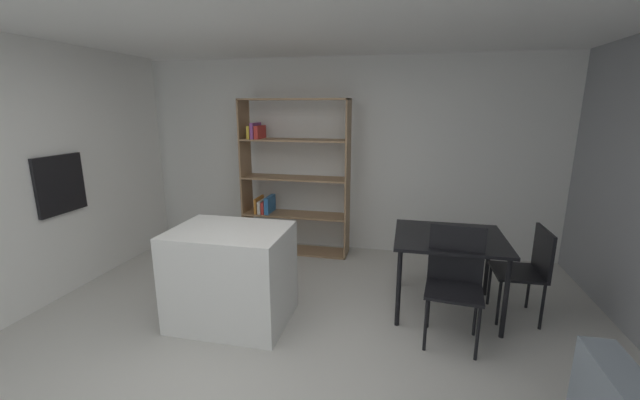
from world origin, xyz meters
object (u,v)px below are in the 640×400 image
(built_in_oven, at_px, (60,184))
(dining_table, at_px, (449,244))
(kitchen_island, at_px, (232,275))
(dining_chair_near, at_px, (455,274))
(open_bookshelf, at_px, (288,181))
(dining_chair_window_side, at_px, (529,265))

(built_in_oven, relative_size, dining_table, 0.59)
(built_in_oven, xyz_separation_m, kitchen_island, (1.96, -0.19, -0.74))
(dining_table, bearing_deg, dining_chair_near, -88.69)
(open_bookshelf, xyz_separation_m, dining_chair_window_side, (2.71, -1.22, -0.46))
(built_in_oven, distance_m, dining_table, 3.98)
(dining_table, height_order, dining_chair_near, dining_chair_near)
(open_bookshelf, relative_size, dining_chair_window_side, 2.34)
(dining_chair_window_side, distance_m, dining_chair_near, 0.87)
(built_in_oven, xyz_separation_m, dining_chair_near, (3.93, -0.03, -0.60))
(open_bookshelf, bearing_deg, kitchen_island, -89.37)
(dining_chair_near, bearing_deg, dining_chair_window_side, 40.42)
(built_in_oven, relative_size, dining_chair_near, 0.61)
(dining_table, xyz_separation_m, dining_chair_window_side, (0.73, 0.00, -0.15))
(built_in_oven, xyz_separation_m, open_bookshelf, (1.94, 1.68, -0.19))
(dining_table, xyz_separation_m, dining_chair_near, (0.01, -0.48, -0.10))
(built_in_oven, height_order, open_bookshelf, open_bookshelf)
(open_bookshelf, bearing_deg, dining_chair_near, -40.56)
(built_in_oven, bearing_deg, kitchen_island, -5.45)
(built_in_oven, bearing_deg, open_bookshelf, 41.02)
(kitchen_island, distance_m, dining_chair_window_side, 2.77)
(kitchen_island, relative_size, dining_chair_near, 1.05)
(dining_table, height_order, dining_chair_window_side, dining_chair_window_side)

